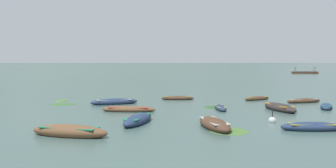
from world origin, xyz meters
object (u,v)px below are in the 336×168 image
at_px(rowboat_8, 178,98).
at_px(rowboat_4, 129,109).
at_px(ferry_0, 305,72).
at_px(rowboat_5, 214,124).
at_px(rowboat_6, 304,101).
at_px(rowboat_10, 312,127).
at_px(rowboat_3, 220,108).
at_px(rowboat_7, 69,131).
at_px(mooring_buoy, 272,121).
at_px(rowboat_9, 138,120).
at_px(rowboat_1, 114,102).
at_px(rowboat_11, 280,108).
at_px(rowboat_0, 257,98).
at_px(rowboat_2, 326,106).

bearing_deg(rowboat_8, rowboat_4, -112.27).
distance_m(rowboat_4, ferry_0, 99.99).
distance_m(rowboat_5, ferry_0, 103.40).
relative_size(rowboat_5, rowboat_6, 1.08).
bearing_deg(ferry_0, rowboat_10, -107.70).
distance_m(rowboat_3, rowboat_8, 8.16).
bearing_deg(rowboat_7, mooring_buoy, 22.59).
relative_size(rowboat_3, rowboat_9, 0.75).
height_order(rowboat_4, rowboat_5, rowboat_5).
height_order(rowboat_1, rowboat_11, rowboat_11).
distance_m(rowboat_1, rowboat_6, 18.79).
distance_m(rowboat_1, rowboat_5, 14.28).
distance_m(rowboat_0, rowboat_8, 8.48).
distance_m(rowboat_8, rowboat_10, 17.91).
bearing_deg(rowboat_6, rowboat_11, -123.84).
height_order(rowboat_4, rowboat_10, rowboat_10).
xyz_separation_m(rowboat_9, rowboat_11, (10.97, 6.68, 0.01)).
xyz_separation_m(ferry_0, mooring_buoy, (-32.69, -94.36, -0.34)).
relative_size(rowboat_2, rowboat_10, 0.87).
xyz_separation_m(rowboat_3, rowboat_10, (4.76, -8.51, 0.05)).
height_order(rowboat_2, rowboat_10, rowboat_10).
bearing_deg(rowboat_10, rowboat_3, 119.24).
xyz_separation_m(rowboat_3, rowboat_5, (-1.06, -8.34, 0.09)).
relative_size(rowboat_1, rowboat_4, 1.06).
distance_m(rowboat_6, mooring_buoy, 12.79).
height_order(rowboat_4, rowboat_6, rowboat_4).
bearing_deg(rowboat_1, rowboat_8, 35.66).
bearing_deg(rowboat_2, rowboat_0, 127.78).
height_order(rowboat_9, ferry_0, ferry_0).
relative_size(rowboat_1, rowboat_6, 1.17).
height_order(rowboat_10, ferry_0, ferry_0).
xyz_separation_m(rowboat_3, rowboat_6, (8.71, 5.39, 0.03)).
bearing_deg(rowboat_11, rowboat_1, 168.15).
height_order(rowboat_8, mooring_buoy, mooring_buoy).
bearing_deg(ferry_0, rowboat_7, -114.28).
bearing_deg(rowboat_5, ferry_0, 69.19).
relative_size(rowboat_6, mooring_buoy, 3.75).
xyz_separation_m(rowboat_4, rowboat_6, (16.35, 7.20, -0.01)).
bearing_deg(rowboat_2, rowboat_8, 156.00).
bearing_deg(mooring_buoy, rowboat_10, -54.13).
bearing_deg(rowboat_8, rowboat_6, -7.78).
xyz_separation_m(rowboat_1, rowboat_3, (9.91, -2.87, -0.07)).
relative_size(rowboat_8, ferry_0, 0.43).
relative_size(rowboat_0, rowboat_4, 0.76).
relative_size(rowboat_0, rowboat_1, 0.71).
height_order(rowboat_0, mooring_buoy, mooring_buoy).
xyz_separation_m(rowboat_3, rowboat_4, (-7.64, -1.81, 0.03)).
distance_m(rowboat_1, rowboat_9, 10.54).
height_order(rowboat_2, rowboat_8, rowboat_2).
distance_m(rowboat_3, rowboat_11, 4.94).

